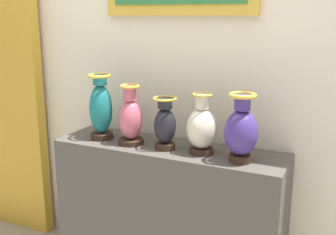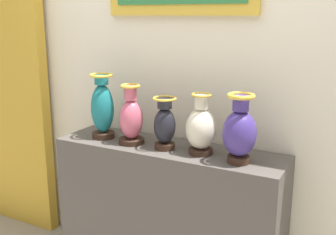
{
  "view_description": "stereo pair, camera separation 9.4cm",
  "coord_description": "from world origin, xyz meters",
  "px_view_note": "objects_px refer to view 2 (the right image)",
  "views": [
    {
      "loc": [
        0.95,
        -1.99,
        1.57
      ],
      "look_at": [
        0.0,
        0.0,
        1.02
      ],
      "focal_mm": 43.92,
      "sensor_mm": 36.0,
      "label": 1
    },
    {
      "loc": [
        1.04,
        -1.95,
        1.57
      ],
      "look_at": [
        0.0,
        0.0,
        1.02
      ],
      "focal_mm": 43.92,
      "sensor_mm": 36.0,
      "label": 2
    }
  ],
  "objects_px": {
    "vase_rose": "(131,119)",
    "vase_indigo": "(240,131)",
    "vase_onyx": "(164,124)",
    "vase_ivory": "(201,128)",
    "vase_teal": "(102,108)"
  },
  "relations": [
    {
      "from": "vase_rose",
      "to": "vase_ivory",
      "type": "relative_size",
      "value": 1.05
    },
    {
      "from": "vase_rose",
      "to": "vase_teal",
      "type": "bearing_deg",
      "value": 176.54
    },
    {
      "from": "vase_rose",
      "to": "vase_ivory",
      "type": "height_order",
      "value": "vase_rose"
    },
    {
      "from": "vase_teal",
      "to": "vase_indigo",
      "type": "distance_m",
      "value": 0.86
    },
    {
      "from": "vase_teal",
      "to": "vase_ivory",
      "type": "distance_m",
      "value": 0.64
    },
    {
      "from": "vase_ivory",
      "to": "vase_teal",
      "type": "bearing_deg",
      "value": -179.5
    },
    {
      "from": "vase_onyx",
      "to": "vase_ivory",
      "type": "bearing_deg",
      "value": 5.14
    },
    {
      "from": "vase_rose",
      "to": "vase_onyx",
      "type": "distance_m",
      "value": 0.22
    },
    {
      "from": "vase_rose",
      "to": "vase_indigo",
      "type": "relative_size",
      "value": 0.97
    },
    {
      "from": "vase_rose",
      "to": "vase_onyx",
      "type": "relative_size",
      "value": 1.18
    },
    {
      "from": "vase_teal",
      "to": "vase_indigo",
      "type": "xyz_separation_m",
      "value": [
        0.86,
        -0.03,
        -0.02
      ]
    },
    {
      "from": "vase_ivory",
      "to": "vase_indigo",
      "type": "bearing_deg",
      "value": -9.69
    },
    {
      "from": "vase_rose",
      "to": "vase_indigo",
      "type": "xyz_separation_m",
      "value": [
        0.65,
        -0.02,
        0.02
      ]
    },
    {
      "from": "vase_onyx",
      "to": "vase_rose",
      "type": "bearing_deg",
      "value": 179.76
    },
    {
      "from": "vase_teal",
      "to": "vase_ivory",
      "type": "bearing_deg",
      "value": 0.5
    }
  ]
}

